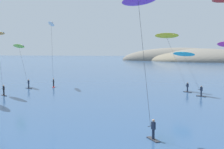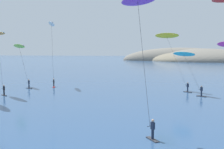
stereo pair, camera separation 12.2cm
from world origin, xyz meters
name	(u,v)px [view 2 (the right image)]	position (x,y,z in m)	size (l,w,h in m)	color
headland_island	(192,61)	(27.26, 175.13, 0.00)	(81.53, 51.43, 16.83)	slate
kitesurfer_cyan	(185,58)	(7.82, 34.42, 5.97)	(5.26, 5.20, 6.98)	#2D2D33
kitesurfer_yellow	(168,39)	(5.22, 39.62, 9.16)	(6.70, 6.81, 10.33)	#2D2D33
kitesurfer_lime	(20,49)	(-23.64, 39.94, 7.39)	(6.79, 6.61, 8.40)	#2D2D33
kitesurfer_purple	(139,13)	(1.47, 11.25, 10.32)	(3.92, 4.46, 11.78)	#2D2D33
kitesurfer_white	(52,29)	(-17.38, 41.12, 11.36)	(3.34, 5.77, 12.83)	red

